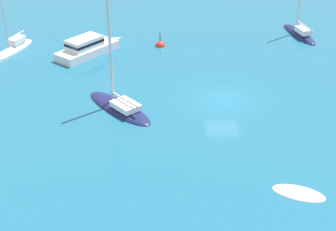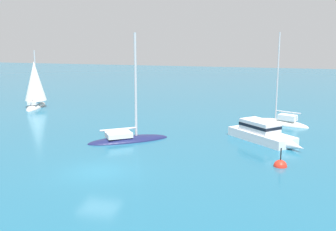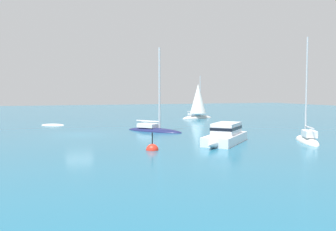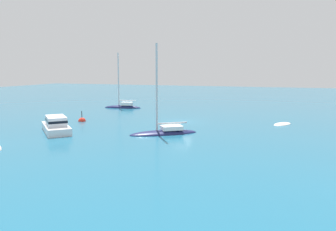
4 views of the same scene
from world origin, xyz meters
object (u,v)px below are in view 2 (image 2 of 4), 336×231
at_px(launch, 262,133).
at_px(sailboat_1, 281,123).
at_px(sailboat, 35,87).
at_px(ketch_1, 128,138).
at_px(channel_buoy, 280,166).

bearing_deg(launch, sailboat_1, 121.52).
height_order(sailboat, launch, sailboat).
xyz_separation_m(ketch_1, sailboat_1, (9.29, -12.20, -0.03)).
bearing_deg(sailboat_1, sailboat, 20.28).
bearing_deg(launch, channel_buoy, -33.38).
relative_size(ketch_1, sailboat, 1.28).
xyz_separation_m(launch, sailboat_1, (6.71, -1.62, -0.50)).
height_order(sailboat, channel_buoy, sailboat).
distance_m(ketch_1, sailboat_1, 15.34).
height_order(ketch_1, sailboat_1, sailboat_1).
height_order(launch, channel_buoy, launch).
bearing_deg(ketch_1, launch, -21.86).
distance_m(ketch_1, sailboat, 19.65).
relative_size(launch, channel_buoy, 3.64).
distance_m(sailboat, channel_buoy, 31.72).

